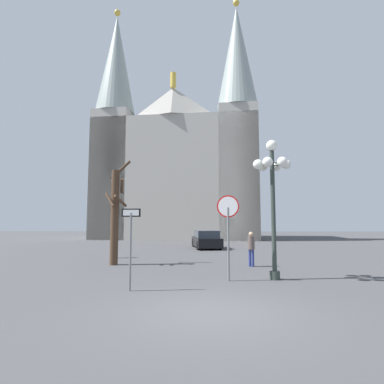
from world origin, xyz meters
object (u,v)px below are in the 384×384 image
(one_way_arrow_sign, at_px, (131,239))
(parked_car_near_black, at_px, (206,240))
(cathedral, at_px, (178,164))
(pedestrian_walking, at_px, (251,246))
(pedestrian_standing, at_px, (115,241))
(bare_tree, at_px, (115,214))
(street_lamp, at_px, (272,181))
(stop_sign, at_px, (228,220))

(one_way_arrow_sign, height_order, parked_car_near_black, one_way_arrow_sign)
(cathedral, relative_size, pedestrian_walking, 18.30)
(cathedral, height_order, pedestrian_standing, cathedral)
(bare_tree, height_order, pedestrian_walking, bare_tree)
(cathedral, xyz_separation_m, one_way_arrow_sign, (0.84, -29.29, -7.83))
(cathedral, xyz_separation_m, street_lamp, (5.62, -27.30, -5.79))
(one_way_arrow_sign, relative_size, parked_car_near_black, 0.51)
(one_way_arrow_sign, bearing_deg, parked_car_near_black, 80.60)
(bare_tree, xyz_separation_m, pedestrian_standing, (-0.75, 2.82, -1.50))
(stop_sign, height_order, parked_car_near_black, stop_sign)
(cathedral, height_order, stop_sign, cathedral)
(pedestrian_walking, xyz_separation_m, pedestrian_standing, (-7.27, 3.20, -0.02))
(stop_sign, relative_size, bare_tree, 0.58)
(one_way_arrow_sign, relative_size, street_lamp, 0.48)
(street_lamp, bearing_deg, pedestrian_walking, 95.69)
(pedestrian_walking, bearing_deg, parked_car_near_black, 100.98)
(one_way_arrow_sign, bearing_deg, pedestrian_walking, 49.50)
(stop_sign, relative_size, parked_car_near_black, 0.63)
(street_lamp, distance_m, bare_tree, 7.82)
(bare_tree, relative_size, pedestrian_standing, 3.31)
(street_lamp, bearing_deg, one_way_arrow_sign, -157.39)
(stop_sign, bearing_deg, bare_tree, 142.88)
(cathedral, distance_m, stop_sign, 28.80)
(stop_sign, relative_size, pedestrian_standing, 1.93)
(parked_car_near_black, distance_m, pedestrian_standing, 8.63)
(bare_tree, relative_size, parked_car_near_black, 1.08)
(street_lamp, relative_size, pedestrian_standing, 3.26)
(pedestrian_walking, distance_m, pedestrian_standing, 7.95)
(stop_sign, height_order, pedestrian_standing, stop_sign)
(one_way_arrow_sign, bearing_deg, bare_tree, 110.27)
(stop_sign, bearing_deg, cathedral, 98.13)
(parked_car_near_black, bearing_deg, stop_sign, -87.52)
(one_way_arrow_sign, relative_size, pedestrian_walking, 1.55)
(street_lamp, height_order, parked_car_near_black, street_lamp)
(stop_sign, distance_m, pedestrian_standing, 9.04)
(pedestrian_walking, bearing_deg, pedestrian_standing, 156.23)
(bare_tree, bearing_deg, street_lamp, -27.82)
(cathedral, bearing_deg, bare_tree, -92.96)
(street_lamp, bearing_deg, pedestrian_standing, 139.75)
(cathedral, distance_m, parked_car_near_black, 16.90)
(cathedral, height_order, pedestrian_walking, cathedral)
(parked_car_near_black, bearing_deg, one_way_arrow_sign, -99.40)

